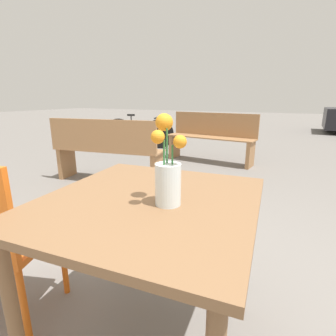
# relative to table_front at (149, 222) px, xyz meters

# --- Properties ---
(table_front) EXTENTS (0.90, 0.94, 0.73)m
(table_front) POSITION_rel_table_front_xyz_m (0.00, 0.00, 0.00)
(table_front) COLOR brown
(table_front) RESTS_ON ground_plane
(flower_vase) EXTENTS (0.13, 0.13, 0.33)m
(flower_vase) POSITION_rel_table_front_xyz_m (0.09, -0.02, 0.21)
(flower_vase) COLOR silver
(flower_vase) RESTS_ON table_front
(bench_near) EXTENTS (1.53, 0.58, 0.85)m
(bench_near) POSITION_rel_table_front_xyz_m (-1.72, 1.83, -0.17)
(bench_near) COLOR #9E7047
(bench_near) RESTS_ON ground_plane
(bench_middle) EXTENTS (1.59, 0.53, 0.85)m
(bench_middle) POSITION_rel_table_front_xyz_m (-0.84, 3.63, -0.17)
(bench_middle) COLOR #9E7047
(bench_middle) RESTS_ON ground_plane
(bicycle) EXTENTS (1.54, 0.57, 0.75)m
(bicycle) POSITION_rel_table_front_xyz_m (-2.69, 4.16, -0.29)
(bicycle) COLOR black
(bicycle) RESTS_ON ground_plane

